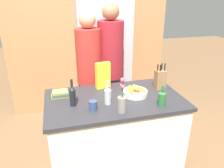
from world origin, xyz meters
The scene contains 15 objects.
ground_plane centered at (0.00, 0.00, 0.00)m, with size 14.00×14.00×0.00m, color brown.
kitchen_island centered at (0.00, 0.00, 0.45)m, with size 1.44×0.84×0.91m.
back_wall_wood centered at (0.00, 1.61, 1.30)m, with size 2.64×0.12×2.60m.
refrigerator centered at (0.15, 1.24, 1.02)m, with size 0.78×0.63×2.04m.
fruit_bowl centered at (0.23, 0.02, 0.95)m, with size 0.27×0.27×0.11m.
knife_block centered at (0.57, 0.11, 1.02)m, with size 0.11×0.09×0.30m.
flower_vase centered at (-0.01, -0.29, 1.01)m, with size 0.08×0.08×0.34m.
cereal_box centered at (-0.06, 0.30, 1.06)m, with size 0.18×0.10×0.30m.
coffee_mug centered at (-0.26, -0.19, 0.95)m, with size 0.08×0.11×0.09m.
book_stack centered at (-0.55, 0.19, 0.94)m, with size 0.19×0.15×0.06m.
bottle_oil centered at (-0.10, -0.10, 1.00)m, with size 0.07×0.07×0.25m.
bottle_vinegar centered at (0.41, -0.27, 0.99)m, with size 0.08×0.08×0.21m.
bottle_wine centered at (-0.44, -0.05, 1.01)m, with size 0.06×0.06×0.27m.
person_at_sink centered at (-0.15, 0.68, 0.98)m, with size 0.33×0.33×1.74m.
person_in_blue centered at (0.14, 0.70, 1.04)m, with size 0.33×0.33×1.83m.
Camera 1 is at (-0.55, -1.99, 1.94)m, focal length 35.00 mm.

